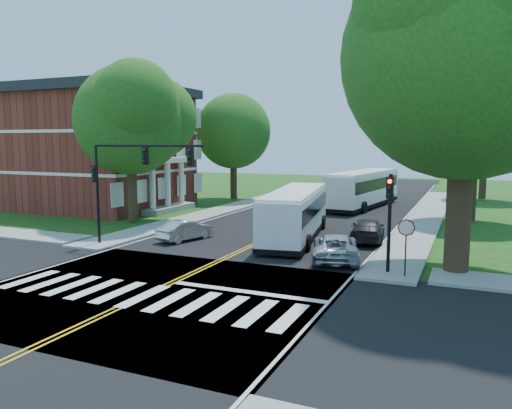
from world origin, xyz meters
The scene contains 24 objects.
ground centered at (0.00, 0.00, 0.00)m, with size 140.00×140.00×0.00m, color #124813.
road centered at (0.00, 18.00, 0.01)m, with size 14.00×96.00×0.01m, color black.
cross_road centered at (0.00, 0.00, 0.01)m, with size 60.00×12.00×0.01m, color black.
center_line centered at (0.00, 22.00, 0.01)m, with size 0.36×70.00×0.01m, color gold.
edge_line_w centered at (-6.80, 22.00, 0.01)m, with size 0.12×70.00×0.01m, color silver.
edge_line_e centered at (6.80, 22.00, 0.01)m, with size 0.12×70.00×0.01m, color silver.
crosswalk centered at (0.00, -0.50, 0.02)m, with size 12.60×3.00×0.01m, color silver.
stop_bar centered at (3.50, 1.60, 0.02)m, with size 6.60×0.40×0.01m, color silver.
sidewalk_nw centered at (-8.30, 25.00, 0.07)m, with size 2.60×40.00×0.15m, color gray.
sidewalk_ne centered at (8.30, 25.00, 0.07)m, with size 2.60×40.00×0.15m, color gray.
tree_ne_big centered at (11.00, 8.00, 9.62)m, with size 10.80×10.80×14.91m.
tree_west_near centered at (-11.50, 14.00, 7.53)m, with size 8.00×8.00×11.40m.
tree_west_far centered at (-11.00, 30.00, 7.00)m, with size 7.60×7.60×10.67m.
tree_east_mid centered at (11.50, 24.00, 7.86)m, with size 8.40×8.40×11.93m.
tree_east_far centered at (12.50, 40.00, 6.86)m, with size 7.20×7.20×10.34m.
brick_building centered at (-21.95, 20.00, 5.42)m, with size 20.00×13.00×10.80m.
signal_nw centered at (-5.86, 6.43, 4.38)m, with size 7.15×0.46×5.66m.
signal_ne centered at (8.20, 6.44, 2.96)m, with size 0.30×0.46×4.40m.
stop_sign centered at (9.00, 5.98, 2.03)m, with size 0.76×0.08×2.53m.
bus_lead centered at (1.57, 12.99, 1.60)m, with size 4.39×11.87×3.00m.
bus_follow centered at (2.43, 29.43, 1.75)m, with size 4.44×12.94×3.29m.
hatchback centered at (-4.35, 9.69, 0.63)m, with size 1.31×3.75×1.24m, color silver.
suv centered at (5.33, 8.27, 0.68)m, with size 2.23×4.83×1.34m, color silver.
dark_sedan centered at (5.88, 13.83, 0.69)m, with size 1.89×4.65×1.35m, color black.
Camera 1 is at (11.49, -15.96, 5.97)m, focal length 35.00 mm.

